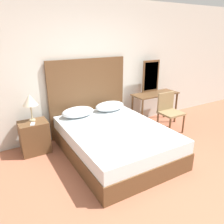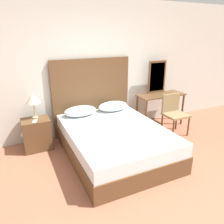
# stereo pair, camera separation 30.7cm
# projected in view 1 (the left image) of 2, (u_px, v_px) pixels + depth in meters

# --- Properties ---
(ground_plane) EXTENTS (16.00, 16.00, 0.00)m
(ground_plane) POSITION_uv_depth(u_px,v_px,m) (169.00, 197.00, 2.89)
(ground_plane) COLOR #9E5B42
(wall_back) EXTENTS (10.00, 0.06, 2.70)m
(wall_back) POSITION_uv_depth(u_px,v_px,m) (88.00, 69.00, 4.43)
(wall_back) COLOR silver
(wall_back) RESTS_ON ground_plane
(bed) EXTENTS (1.59, 2.11, 0.52)m
(bed) POSITION_uv_depth(u_px,v_px,m) (115.00, 141.00, 3.85)
(bed) COLOR brown
(bed) RESTS_ON ground_plane
(headboard) EXTENTS (1.67, 0.05, 1.58)m
(headboard) POSITION_uv_depth(u_px,v_px,m) (88.00, 97.00, 4.54)
(headboard) COLOR brown
(headboard) RESTS_ON ground_plane
(pillow_left) EXTENTS (0.63, 0.39, 0.19)m
(pillow_left) POSITION_uv_depth(u_px,v_px,m) (78.00, 112.00, 4.21)
(pillow_left) COLOR silver
(pillow_left) RESTS_ON bed
(pillow_right) EXTENTS (0.63, 0.39, 0.19)m
(pillow_right) POSITION_uv_depth(u_px,v_px,m) (110.00, 106.00, 4.55)
(pillow_right) COLOR silver
(pillow_right) RESTS_ON bed
(phone_on_bed) EXTENTS (0.16, 0.15, 0.01)m
(phone_on_bed) POSITION_uv_depth(u_px,v_px,m) (128.00, 119.00, 4.09)
(phone_on_bed) COLOR #B7B7BC
(phone_on_bed) RESTS_ON bed
(nightstand) EXTENTS (0.49, 0.38, 0.58)m
(nightstand) POSITION_uv_depth(u_px,v_px,m) (35.00, 137.00, 3.91)
(nightstand) COLOR brown
(nightstand) RESTS_ON ground_plane
(table_lamp) EXTENTS (0.26, 0.26, 0.48)m
(table_lamp) POSITION_uv_depth(u_px,v_px,m) (30.00, 100.00, 3.75)
(table_lamp) COLOR tan
(table_lamp) RESTS_ON nightstand
(phone_on_nightstand) EXTENTS (0.11, 0.16, 0.01)m
(phone_on_nightstand) POSITION_uv_depth(u_px,v_px,m) (33.00, 124.00, 3.72)
(phone_on_nightstand) COLOR #B7B7BC
(phone_on_nightstand) RESTS_ON nightstand
(vanity_desk) EXTENTS (1.09, 0.45, 0.75)m
(vanity_desk) POSITION_uv_depth(u_px,v_px,m) (155.00, 99.00, 5.04)
(vanity_desk) COLOR brown
(vanity_desk) RESTS_ON ground_plane
(vanity_mirror) EXTENTS (0.45, 0.03, 0.72)m
(vanity_mirror) POSITION_uv_depth(u_px,v_px,m) (151.00, 76.00, 5.03)
(vanity_mirror) COLOR brown
(vanity_mirror) RESTS_ON vanity_desk
(chair) EXTENTS (0.46, 0.43, 0.84)m
(chair) POSITION_uv_depth(u_px,v_px,m) (169.00, 109.00, 4.71)
(chair) COLOR olive
(chair) RESTS_ON ground_plane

